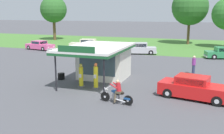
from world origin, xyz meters
TOP-DOWN VIEW (x-y plane):
  - ground_plane at (0.00, 0.00)m, footprint 300.00×300.00m
  - grass_verge_strip at (0.00, 30.00)m, footprint 120.00×24.00m
  - service_station_kiosk at (-1.64, 3.83)m, footprint 4.71×7.37m
  - gas_pump_nearside at (-2.27, 0.81)m, footprint 0.44×0.44m
  - gas_pump_offside at (-1.02, 0.81)m, footprint 0.44×0.44m
  - motorcycle_with_rider at (1.57, -1.83)m, footprint 2.29×0.73m
  - featured_classic_sedan at (6.20, 0.86)m, footprint 5.10×2.67m
  - parked_car_back_row_centre at (-1.84, 18.66)m, footprint 5.07×2.82m
  - parked_car_back_row_centre_left at (-17.71, 17.66)m, footprint 5.09×2.81m
  - parked_car_back_row_right at (-11.06, 20.76)m, footprint 5.61×2.73m
  - bystander_chatting_near_pumps at (5.88, 8.18)m, footprint 0.34×0.34m
  - tree_oak_centre at (-23.29, 31.20)m, footprint 5.49×5.49m
  - tree_oak_far_right at (3.91, 32.97)m, footprint 6.53×6.53m
  - spare_tire_stack at (-4.99, 2.40)m, footprint 0.60×0.60m

SIDE VIEW (x-z plane):
  - ground_plane at x=0.00m, z-range 0.00..0.00m
  - grass_verge_strip at x=0.00m, z-range 0.00..0.01m
  - spare_tire_stack at x=-4.99m, z-range 0.00..0.54m
  - parked_car_back_row_centre_left at x=-17.71m, z-range -0.06..1.35m
  - motorcycle_with_rider at x=1.57m, z-range -0.14..1.44m
  - parked_car_back_row_centre at x=-1.84m, z-range -0.08..1.51m
  - featured_classic_sedan at x=6.20m, z-range -0.06..1.49m
  - parked_car_back_row_right at x=-11.06m, z-range -0.07..1.53m
  - gas_pump_nearside at x=-2.27m, z-range -0.08..1.80m
  - gas_pump_offside at x=-1.02m, z-range -0.08..1.91m
  - bystander_chatting_near_pumps at x=5.88m, z-range 0.06..1.84m
  - service_station_kiosk at x=-1.64m, z-range 0.03..3.53m
  - tree_oak_centre at x=-23.29m, z-range 1.70..10.85m
  - tree_oak_far_right at x=3.91m, z-range 1.71..11.70m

